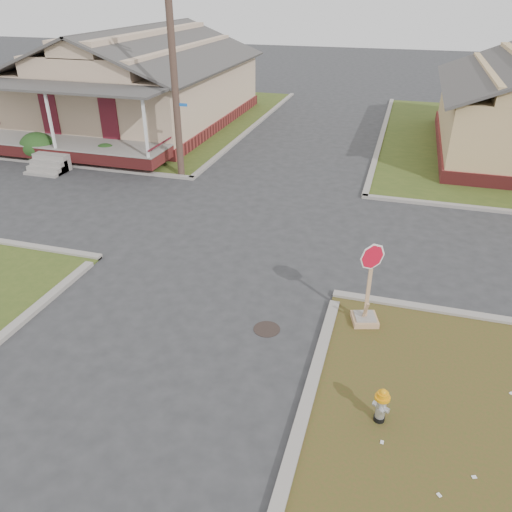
# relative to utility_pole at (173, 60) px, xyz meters

# --- Properties ---
(ground) EXTENTS (120.00, 120.00, 0.00)m
(ground) POSITION_rel_utility_pole_xyz_m (4.20, -8.90, -4.66)
(ground) COLOR #2B2B2D
(ground) RESTS_ON ground
(verge_far_left) EXTENTS (19.00, 19.00, 0.05)m
(verge_far_left) POSITION_rel_utility_pole_xyz_m (-8.80, 9.10, -4.64)
(verge_far_left) COLOR #384A1A
(verge_far_left) RESTS_ON ground
(curbs) EXTENTS (80.00, 40.00, 0.12)m
(curbs) POSITION_rel_utility_pole_xyz_m (4.20, -3.90, -4.66)
(curbs) COLOR gray
(curbs) RESTS_ON ground
(manhole) EXTENTS (0.64, 0.64, 0.01)m
(manhole) POSITION_rel_utility_pole_xyz_m (6.40, -9.40, -4.66)
(manhole) COLOR black
(manhole) RESTS_ON ground
(corner_house) EXTENTS (10.10, 15.50, 5.30)m
(corner_house) POSITION_rel_utility_pole_xyz_m (-5.80, 7.78, -2.38)
(corner_house) COLOR maroon
(corner_house) RESTS_ON ground
(utility_pole) EXTENTS (1.80, 0.28, 9.00)m
(utility_pole) POSITION_rel_utility_pole_xyz_m (0.00, 0.00, 0.00)
(utility_pole) COLOR #3F2B24
(utility_pole) RESTS_ON ground
(fire_hydrant) EXTENTS (0.28, 0.28, 0.76)m
(fire_hydrant) POSITION_rel_utility_pole_xyz_m (9.19, -11.56, -4.19)
(fire_hydrant) COLOR black
(fire_hydrant) RESTS_ON ground
(stop_sign) EXTENTS (0.61, 0.59, 2.15)m
(stop_sign) POSITION_rel_utility_pole_xyz_m (8.61, -8.51, -4.15)
(stop_sign) COLOR tan
(stop_sign) RESTS_ON ground
(hedge_left) EXTENTS (1.58, 1.30, 1.21)m
(hedge_left) POSITION_rel_utility_pole_xyz_m (-7.14, 0.05, -4.01)
(hedge_left) COLOR #1C3D16
(hedge_left) RESTS_ON verge_far_left
(hedge_right) EXTENTS (1.25, 1.03, 0.96)m
(hedge_right) POSITION_rel_utility_pole_xyz_m (-3.90, 0.50, -4.13)
(hedge_right) COLOR #1C3D16
(hedge_right) RESTS_ON verge_far_left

